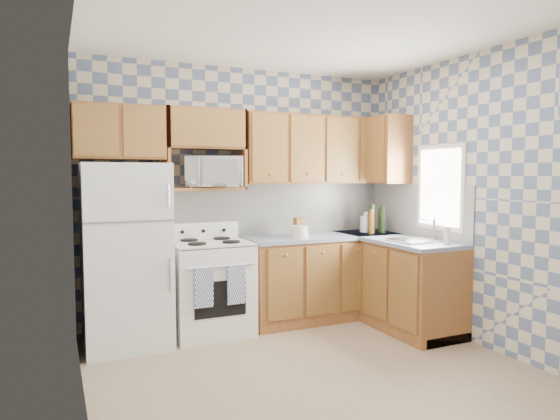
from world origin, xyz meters
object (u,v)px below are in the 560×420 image
object	(u,v)px
refrigerator	(126,255)
microwave	(213,172)
stove_body	(210,289)
electric_kettle	(366,224)

from	to	relation	value
refrigerator	microwave	bearing A→B (deg)	8.97
refrigerator	stove_body	xyz separation A→B (m)	(0.80, 0.03, -0.39)
refrigerator	stove_body	distance (m)	0.89
microwave	stove_body	bearing A→B (deg)	-109.39
stove_body	microwave	world-z (taller)	microwave
refrigerator	microwave	xyz separation A→B (m)	(0.88, 0.14, 0.76)
refrigerator	microwave	size ratio (longest dim) A/B	3.01
refrigerator	microwave	distance (m)	1.17
electric_kettle	microwave	bearing A→B (deg)	178.18
stove_body	microwave	size ratio (longest dim) A/B	1.61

